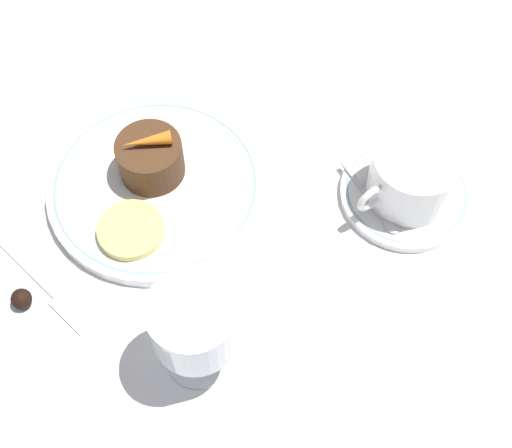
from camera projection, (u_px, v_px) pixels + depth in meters
ground_plane at (190, 197)px, 0.78m from camera, size 3.00×3.00×0.00m
dinner_plate at (156, 186)px, 0.78m from camera, size 0.24×0.24×0.01m
saucer at (406, 193)px, 0.78m from camera, size 0.14×0.14×0.01m
coffee_cup at (412, 175)px, 0.74m from camera, size 0.12×0.09×0.06m
spoon at (376, 205)px, 0.76m from camera, size 0.02×0.10×0.00m
wine_glass at (194, 325)px, 0.62m from camera, size 0.08×0.08×0.12m
fork at (42, 281)px, 0.73m from camera, size 0.06×0.19×0.01m
dessert_cake at (150, 158)px, 0.76m from camera, size 0.07×0.07×0.05m
carrot_garnish at (147, 141)px, 0.73m from camera, size 0.05×0.03×0.01m
pineapple_slice at (131, 230)px, 0.74m from camera, size 0.07×0.07×0.01m
chocolate_truffle at (21, 299)px, 0.71m from camera, size 0.02×0.02×0.02m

